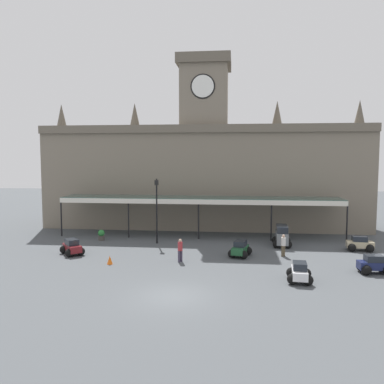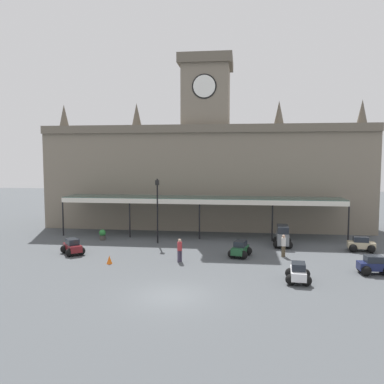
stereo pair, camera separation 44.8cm
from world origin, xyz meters
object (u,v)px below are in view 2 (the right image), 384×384
(pedestrian_crossing_forecourt, at_px, (180,249))
(pedestrian_near_entrance, at_px, (283,245))
(car_green_sedan, at_px, (240,250))
(car_navy_sedan, at_px, (374,266))
(victorian_lamppost, at_px, (157,204))
(car_maroon_sedan, at_px, (73,248))
(car_white_sedan, at_px, (298,274))
(traffic_cone, at_px, (109,260))
(car_grey_van, at_px, (283,237))
(car_beige_sedan, at_px, (361,245))
(planter_forecourt_centre, at_px, (102,235))

(pedestrian_crossing_forecourt, distance_m, pedestrian_near_entrance, 7.92)
(car_green_sedan, xyz_separation_m, pedestrian_near_entrance, (3.24, 0.36, 0.41))
(pedestrian_crossing_forecourt, bearing_deg, car_navy_sedan, -6.25)
(victorian_lamppost, bearing_deg, car_maroon_sedan, -140.90)
(car_white_sedan, height_order, pedestrian_crossing_forecourt, pedestrian_crossing_forecourt)
(car_navy_sedan, xyz_separation_m, traffic_cone, (-17.69, 0.26, -0.21))
(car_maroon_sedan, relative_size, victorian_lamppost, 0.40)
(car_maroon_sedan, height_order, car_grey_van, car_grey_van)
(pedestrian_crossing_forecourt, bearing_deg, car_beige_sedan, 19.54)
(car_green_sedan, relative_size, victorian_lamppost, 0.39)
(car_grey_van, bearing_deg, victorian_lamppost, -179.77)
(pedestrian_near_entrance, bearing_deg, traffic_cone, -163.85)
(car_beige_sedan, height_order, victorian_lamppost, victorian_lamppost)
(car_beige_sedan, xyz_separation_m, traffic_cone, (-18.68, -6.07, -0.21))
(car_grey_van, distance_m, victorian_lamppost, 11.01)
(car_navy_sedan, distance_m, car_grey_van, 8.91)
(car_green_sedan, xyz_separation_m, car_grey_van, (3.52, 3.87, 0.30))
(car_maroon_sedan, xyz_separation_m, car_navy_sedan, (21.45, -2.65, 0.00))
(pedestrian_near_entrance, xyz_separation_m, victorian_lamppost, (-10.40, 3.46, 2.55))
(car_white_sedan, bearing_deg, car_maroon_sedan, 163.24)
(pedestrian_crossing_forecourt, xyz_separation_m, planter_forecourt_centre, (-8.10, 6.58, -0.42))
(car_navy_sedan, xyz_separation_m, planter_forecourt_centre, (-20.97, 7.99, -0.01))
(car_maroon_sedan, distance_m, planter_forecourt_centre, 5.36)
(car_white_sedan, relative_size, pedestrian_near_entrance, 1.27)
(car_beige_sedan, bearing_deg, car_maroon_sedan, -170.69)
(car_grey_van, relative_size, planter_forecourt_centre, 2.54)
(car_navy_sedan, bearing_deg, traffic_cone, 179.17)
(car_beige_sedan, bearing_deg, planter_forecourt_centre, 175.68)
(car_maroon_sedan, distance_m, pedestrian_crossing_forecourt, 8.68)
(planter_forecourt_centre, bearing_deg, car_navy_sedan, -20.85)
(car_beige_sedan, bearing_deg, victorian_lamppost, 176.68)
(car_beige_sedan, relative_size, pedestrian_near_entrance, 1.27)
(car_navy_sedan, distance_m, planter_forecourt_centre, 22.44)
(pedestrian_near_entrance, relative_size, victorian_lamppost, 0.30)
(car_navy_sedan, bearing_deg, planter_forecourt_centre, 159.15)
(victorian_lamppost, bearing_deg, traffic_cone, -105.59)
(car_white_sedan, relative_size, car_navy_sedan, 1.01)
(car_beige_sedan, distance_m, pedestrian_near_entrance, 6.81)
(car_navy_sedan, relative_size, car_grey_van, 0.86)
(car_maroon_sedan, bearing_deg, car_white_sedan, -16.76)
(car_maroon_sedan, relative_size, car_beige_sedan, 1.05)
(car_green_sedan, height_order, car_grey_van, car_grey_van)
(car_grey_van, bearing_deg, pedestrian_near_entrance, -94.69)
(pedestrian_crossing_forecourt, bearing_deg, planter_forecourt_centre, 140.93)
(car_green_sedan, bearing_deg, pedestrian_near_entrance, 6.38)
(car_green_sedan, relative_size, pedestrian_crossing_forecourt, 1.32)
(car_green_sedan, distance_m, car_white_sedan, 6.72)
(car_white_sedan, bearing_deg, car_navy_sedan, 24.11)
(car_maroon_sedan, distance_m, car_grey_van, 17.06)
(car_maroon_sedan, xyz_separation_m, pedestrian_crossing_forecourt, (8.58, -1.24, 0.41))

